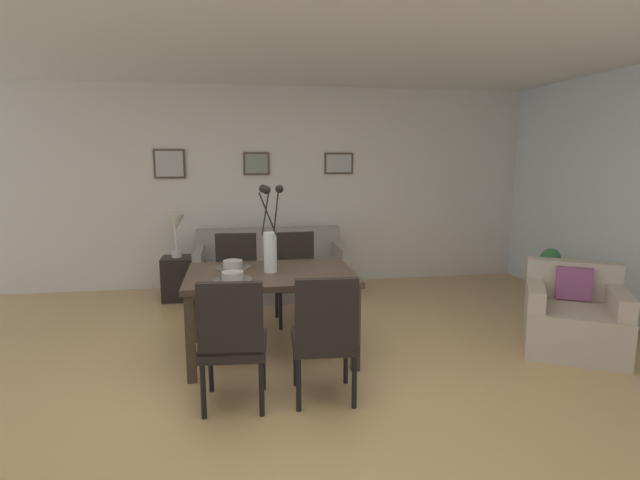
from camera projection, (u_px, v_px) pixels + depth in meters
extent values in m
plane|color=tan|center=(287.00, 395.00, 3.58)|extent=(9.00, 9.00, 0.00)
cube|color=silver|center=(261.00, 187.00, 6.52)|extent=(9.00, 0.10, 2.60)
cube|color=white|center=(277.00, 24.00, 3.52)|extent=(9.00, 7.20, 0.08)
cube|color=#3D2D23|center=(271.00, 275.00, 4.18)|extent=(1.40, 0.97, 0.05)
cube|color=#3D2D23|center=(335.00, 299.00, 4.76)|extent=(0.07, 0.07, 0.69)
cube|color=#3D2D23|center=(199.00, 306.00, 4.55)|extent=(0.07, 0.07, 0.69)
cube|color=#3D2D23|center=(355.00, 329.00, 3.93)|extent=(0.07, 0.07, 0.69)
cube|color=#3D2D23|center=(191.00, 339.00, 3.72)|extent=(0.07, 0.07, 0.69)
cube|color=black|center=(234.00, 346.00, 3.39)|extent=(0.47, 0.47, 0.08)
cube|color=black|center=(230.00, 319.00, 3.16)|extent=(0.42, 0.09, 0.48)
cylinder|color=black|center=(263.00, 365.00, 3.63)|extent=(0.04, 0.04, 0.38)
cylinder|color=black|center=(211.00, 367.00, 3.60)|extent=(0.04, 0.04, 0.38)
cylinder|color=black|center=(262.00, 389.00, 3.26)|extent=(0.04, 0.04, 0.38)
cylinder|color=black|center=(203.00, 391.00, 3.22)|extent=(0.04, 0.04, 0.38)
cube|color=black|center=(236.00, 285.00, 4.99)|extent=(0.47, 0.47, 0.08)
cube|color=black|center=(236.00, 256.00, 5.13)|extent=(0.42, 0.09, 0.48)
cylinder|color=black|center=(216.00, 314.00, 4.82)|extent=(0.04, 0.04, 0.38)
cylinder|color=black|center=(255.00, 312.00, 4.86)|extent=(0.04, 0.04, 0.38)
cylinder|color=black|center=(219.00, 302.00, 5.19)|extent=(0.04, 0.04, 0.38)
cylinder|color=black|center=(256.00, 301.00, 5.23)|extent=(0.04, 0.04, 0.38)
cube|color=black|center=(324.00, 341.00, 3.49)|extent=(0.47, 0.47, 0.08)
cube|color=black|center=(327.00, 314.00, 3.26)|extent=(0.42, 0.09, 0.48)
cylinder|color=black|center=(346.00, 359.00, 3.73)|extent=(0.04, 0.04, 0.38)
cylinder|color=black|center=(296.00, 361.00, 3.69)|extent=(0.04, 0.04, 0.38)
cylinder|color=black|center=(354.00, 382.00, 3.36)|extent=(0.04, 0.04, 0.38)
cylinder|color=black|center=(299.00, 385.00, 3.32)|extent=(0.04, 0.04, 0.38)
cube|color=black|center=(297.00, 283.00, 5.07)|extent=(0.45, 0.45, 0.08)
cube|color=black|center=(294.00, 255.00, 5.21)|extent=(0.42, 0.07, 0.48)
cylinder|color=black|center=(281.00, 311.00, 4.89)|extent=(0.04, 0.04, 0.38)
cylinder|color=black|center=(318.00, 309.00, 4.96)|extent=(0.04, 0.04, 0.38)
cylinder|color=black|center=(277.00, 300.00, 5.26)|extent=(0.04, 0.04, 0.38)
cylinder|color=black|center=(312.00, 298.00, 5.33)|extent=(0.04, 0.04, 0.38)
cylinder|color=silver|center=(270.00, 252.00, 4.15)|extent=(0.11, 0.11, 0.34)
cylinder|color=black|center=(276.00, 213.00, 4.12)|extent=(0.05, 0.12, 0.37)
sphere|color=black|center=(279.00, 189.00, 4.10)|extent=(0.07, 0.07, 0.07)
cylinder|color=black|center=(266.00, 213.00, 4.14)|extent=(0.08, 0.05, 0.38)
sphere|color=black|center=(263.00, 189.00, 4.12)|extent=(0.07, 0.07, 0.07)
cylinder|color=black|center=(268.00, 214.00, 4.03)|extent=(0.15, 0.06, 0.36)
sphere|color=black|center=(266.00, 190.00, 3.97)|extent=(0.07, 0.07, 0.07)
cylinder|color=#4C4742|center=(233.00, 279.00, 3.91)|extent=(0.32, 0.32, 0.01)
cylinder|color=#B2ADA3|center=(233.00, 275.00, 3.91)|extent=(0.17, 0.17, 0.06)
cylinder|color=gray|center=(233.00, 274.00, 3.90)|extent=(0.13, 0.13, 0.04)
cylinder|color=#4C4742|center=(233.00, 267.00, 4.33)|extent=(0.32, 0.32, 0.01)
cylinder|color=#B2ADA3|center=(233.00, 264.00, 4.33)|extent=(0.17, 0.17, 0.06)
cylinder|color=gray|center=(233.00, 262.00, 4.32)|extent=(0.13, 0.13, 0.04)
cube|color=gray|center=(271.00, 279.00, 6.09)|extent=(1.82, 0.84, 0.42)
cube|color=gray|center=(269.00, 242.00, 6.36)|extent=(1.82, 0.16, 0.38)
cube|color=gray|center=(340.00, 252.00, 6.18)|extent=(0.10, 0.84, 0.20)
cube|color=gray|center=(199.00, 257.00, 5.90)|extent=(0.10, 0.84, 0.20)
cube|color=black|center=(178.00, 278.00, 5.92)|extent=(0.36, 0.36, 0.52)
cylinder|color=beige|center=(177.00, 254.00, 5.87)|extent=(0.12, 0.12, 0.08)
cylinder|color=beige|center=(176.00, 239.00, 5.84)|extent=(0.02, 0.02, 0.30)
cone|color=silver|center=(175.00, 222.00, 5.81)|extent=(0.22, 0.22, 0.18)
cube|color=#B7A893|center=(573.00, 329.00, 4.37)|extent=(1.10, 1.10, 0.40)
cube|color=#B7A893|center=(573.00, 279.00, 4.60)|extent=(0.77, 0.54, 0.35)
cube|color=#B7A893|center=(620.00, 302.00, 4.19)|extent=(0.47, 0.66, 0.18)
cube|color=#B7A893|center=(535.00, 294.00, 4.42)|extent=(0.47, 0.66, 0.18)
cube|color=#8C4C7A|center=(574.00, 283.00, 4.51)|extent=(0.30, 0.22, 0.30)
cube|color=#473828|center=(169.00, 164.00, 6.21)|extent=(0.39, 0.02, 0.37)
cube|color=#B2B2AD|center=(169.00, 164.00, 6.20)|extent=(0.34, 0.01, 0.32)
cube|color=#473828|center=(256.00, 164.00, 6.39)|extent=(0.34, 0.02, 0.29)
cube|color=gray|center=(257.00, 164.00, 6.38)|extent=(0.29, 0.01, 0.24)
cube|color=#473828|center=(339.00, 163.00, 6.57)|extent=(0.39, 0.02, 0.28)
cube|color=#B2B2AD|center=(339.00, 163.00, 6.56)|extent=(0.34, 0.01, 0.23)
cylinder|color=brown|center=(542.00, 296.00, 5.73)|extent=(0.24, 0.24, 0.22)
sphere|color=#387A42|center=(544.00, 271.00, 5.68)|extent=(0.36, 0.36, 0.36)
sphere|color=#387A42|center=(551.00, 258.00, 5.63)|extent=(0.22, 0.22, 0.22)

